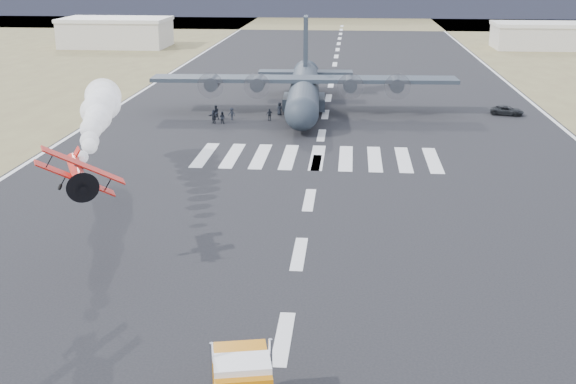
# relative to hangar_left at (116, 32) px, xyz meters

# --- Properties ---
(scrub_far) EXTENTS (500.00, 80.00, 0.00)m
(scrub_far) POSITION_rel_hangar_left_xyz_m (52.00, 85.00, -3.41)
(scrub_far) COLOR brown
(scrub_far) RESTS_ON ground
(runway_markings) EXTENTS (60.00, 260.00, 0.01)m
(runway_markings) POSITION_rel_hangar_left_xyz_m (52.00, -85.00, -3.40)
(runway_markings) COLOR silver
(runway_markings) RESTS_ON ground
(hangar_left) EXTENTS (24.50, 14.50, 6.70)m
(hangar_left) POSITION_rel_hangar_left_xyz_m (0.00, 0.00, 0.00)
(hangar_left) COLOR #B1AB9D
(hangar_left) RESTS_ON ground
(hangar_right) EXTENTS (20.50, 12.50, 5.90)m
(hangar_right) POSITION_rel_hangar_left_xyz_m (98.00, 5.00, -0.40)
(hangar_right) COLOR #B1AB9D
(hangar_right) RESTS_ON ground
(aerobatic_biplane) EXTENTS (5.01, 5.33, 4.10)m
(aerobatic_biplane) POSITION_rel_hangar_left_xyz_m (37.91, -125.10, 3.46)
(aerobatic_biplane) COLOR red
(smoke_trail) EXTENTS (8.38, 25.66, 3.60)m
(smoke_trail) POSITION_rel_hangar_left_xyz_m (32.29, -103.98, 3.64)
(smoke_trail) COLOR white
(transport_aircraft) EXTENTS (40.84, 33.62, 11.80)m
(transport_aircraft) POSITION_rel_hangar_left_xyz_m (48.93, -70.23, -0.37)
(transport_aircraft) COLOR black
(transport_aircraft) RESTS_ON ground
(support_vehicle) EXTENTS (4.69, 3.06, 1.20)m
(support_vehicle) POSITION_rel_hangar_left_xyz_m (76.14, -71.22, -2.81)
(support_vehicle) COLOR black
(support_vehicle) RESTS_ON ground
(crew_a) EXTENTS (0.76, 0.66, 1.87)m
(crew_a) POSITION_rel_hangar_left_xyz_m (48.13, -75.20, -2.47)
(crew_a) COLOR black
(crew_a) RESTS_ON ground
(crew_b) EXTENTS (0.88, 0.74, 1.56)m
(crew_b) POSITION_rel_hangar_left_xyz_m (39.22, -79.75, -2.63)
(crew_b) COLOR black
(crew_b) RESTS_ON ground
(crew_c) EXTENTS (1.13, 0.81, 1.58)m
(crew_c) POSITION_rel_hangar_left_xyz_m (40.04, -77.43, -2.62)
(crew_c) COLOR black
(crew_c) RESTS_ON ground
(crew_d) EXTENTS (1.01, 0.71, 1.57)m
(crew_d) POSITION_rel_hangar_left_xyz_m (44.99, -77.54, -2.62)
(crew_d) COLOR black
(crew_d) RESTS_ON ground
(crew_e) EXTENTS (0.98, 0.88, 1.71)m
(crew_e) POSITION_rel_hangar_left_xyz_m (45.92, -73.91, -2.56)
(crew_e) COLOR black
(crew_e) RESTS_ON ground
(crew_f) EXTENTS (1.57, 1.44, 1.74)m
(crew_f) POSITION_rel_hangar_left_xyz_m (38.11, -79.76, -2.54)
(crew_f) COLOR black
(crew_f) RESTS_ON ground
(crew_g) EXTENTS (0.72, 0.74, 1.56)m
(crew_g) POSITION_rel_hangar_left_xyz_m (48.48, -76.82, -2.63)
(crew_g) COLOR black
(crew_g) RESTS_ON ground
(crew_h) EXTENTS (1.05, 0.87, 1.86)m
(crew_h) POSITION_rel_hangar_left_xyz_m (37.93, -77.39, -2.48)
(crew_h) COLOR black
(crew_h) RESTS_ON ground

